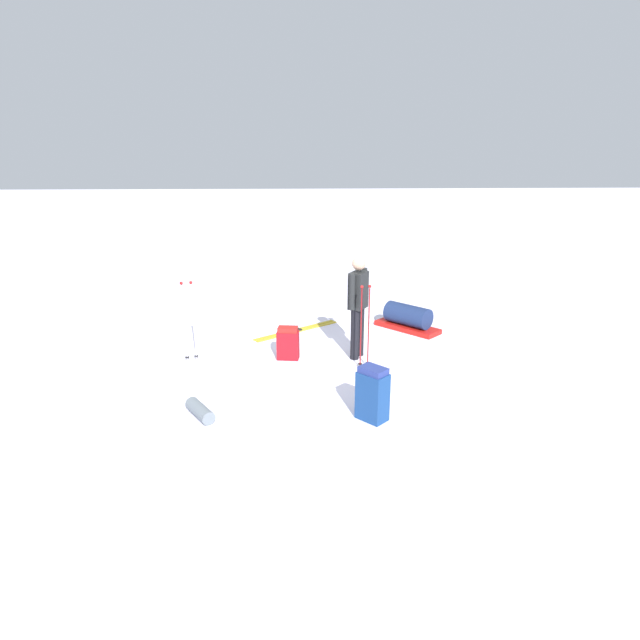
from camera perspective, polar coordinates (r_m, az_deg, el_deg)
The scene contains 9 objects.
ground_plane at distance 8.89m, azimuth 0.00°, elevation -4.30°, with size 80.00×80.00×0.00m, color white.
skier_standing at distance 8.76m, azimuth 4.04°, elevation 1.92°, with size 0.36×0.50×1.70m.
ski_pair_near at distance 10.30m, azimuth -2.48°, elevation -1.12°, with size 1.60×1.24×0.05m.
backpack_large_dark at distance 8.88m, azimuth -3.40°, elevation -2.48°, with size 0.38×0.25×0.55m.
backpack_bright at distance 6.94m, azimuth 5.58°, elevation -7.81°, with size 0.44×0.44×0.72m.
ski_poles_planted_near at distance 8.92m, azimuth -13.73°, elevation 0.28°, with size 0.21×0.11×1.33m.
ski_poles_planted_far at distance 8.41m, azimuth 4.78°, elevation -0.27°, with size 0.19×0.11×1.35m.
gear_sled at distance 10.46m, azimuth 9.27°, elevation 0.19°, with size 1.20×1.23×0.49m.
sleeping_mat_rolled at distance 7.24m, azimuth -12.58°, elevation -9.36°, with size 0.18×0.18×0.55m, color slate.
Camera 1 is at (0.37, 8.24, 3.33)m, focal length 30.22 mm.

